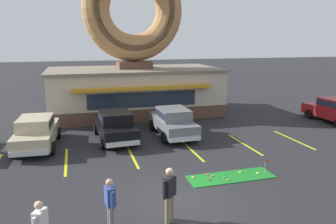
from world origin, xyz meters
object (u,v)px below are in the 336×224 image
car_red (336,110)px  pedestrian_leather_jacket_man (169,192)px  putting_flag_pin (266,163)px  car_grey (173,121)px  car_black (115,124)px  trash_bin (36,122)px  pedestrian_hooded_kid (110,202)px  golf_ball (224,177)px  car_champagne (36,131)px

car_red → pedestrian_leather_jacket_man: 16.44m
putting_flag_pin → car_grey: car_grey is taller
car_red → car_grey: (-11.23, 0.05, 0.00)m
car_grey → car_black: bearing=178.5°
car_grey → trash_bin: size_ratio=4.69×
car_black → car_grey: size_ratio=1.02×
pedestrian_hooded_kid → car_black: bearing=82.2°
putting_flag_pin → trash_bin: size_ratio=0.56×
putting_flag_pin → pedestrian_hooded_kid: size_ratio=0.35×
car_grey → golf_ball: bearing=-87.9°
putting_flag_pin → car_black: car_black is taller
car_grey → car_red: bearing=-0.3°
car_champagne → car_grey: bearing=1.1°
car_grey → pedestrian_leather_jacket_man: (-2.73, -8.73, 0.08)m
car_black → car_grey: (3.28, -0.08, 0.00)m
car_black → car_red: bearing=-0.5°
car_red → car_grey: size_ratio=1.01×
car_grey → trash_bin: bearing=156.0°
car_champagne → pedestrian_hooded_kid: size_ratio=3.00×
car_red → golf_ball: bearing=-150.4°
pedestrian_hooded_kid → trash_bin: size_ratio=1.59×
pedestrian_hooded_kid → car_grey: bearing=62.6°
putting_flag_pin → pedestrian_leather_jacket_man: pedestrian_leather_jacket_man is taller
car_red → trash_bin: 19.22m
putting_flag_pin → pedestrian_hooded_kid: 6.98m
golf_ball → trash_bin: bearing=129.2°
pedestrian_hooded_kid → pedestrian_leather_jacket_man: bearing=-2.8°
car_champagne → car_red: 18.51m
car_grey → pedestrian_hooded_kid: bearing=-117.4°
car_grey → pedestrian_leather_jacket_man: 9.15m
putting_flag_pin → car_black: 8.35m
car_champagne → pedestrian_leather_jacket_man: 9.71m
pedestrian_leather_jacket_man → trash_bin: pedestrian_leather_jacket_man is taller
golf_ball → putting_flag_pin: (1.86, -0.01, 0.39)m
trash_bin → car_black: bearing=-37.2°
pedestrian_hooded_kid → trash_bin: (-3.20, 12.06, -0.35)m
putting_flag_pin → car_black: size_ratio=0.12×
putting_flag_pin → pedestrian_leather_jacket_man: bearing=-153.3°
pedestrian_hooded_kid → trash_bin: 12.48m
car_black → pedestrian_hooded_kid: (-1.20, -8.73, -0.02)m
golf_ball → pedestrian_hooded_kid: 5.32m
car_champagne → car_red: bearing=0.3°
car_red → car_black: same height
car_grey → pedestrian_leather_jacket_man: size_ratio=2.66×
car_red → car_champagne: bearing=-179.7°
golf_ball → trash_bin: trash_bin is taller
pedestrian_hooded_kid → car_red: bearing=28.7°
car_champagne → pedestrian_hooded_kid: 8.95m
car_champagne → car_black: size_ratio=1.00×
car_red → pedestrian_leather_jacket_man: bearing=-148.1°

